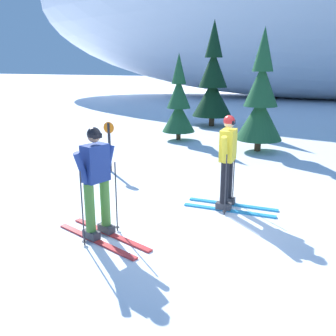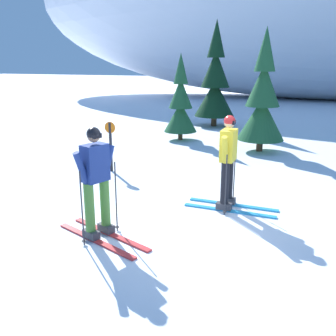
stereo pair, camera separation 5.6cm
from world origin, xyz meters
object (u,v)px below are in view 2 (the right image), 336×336
(skier_yellow_jacket, at_px, (228,161))
(pine_tree_far_left, at_px, (181,104))
(pine_tree_center, at_px, (262,101))
(skier_navy_jacket, at_px, (96,182))
(trail_marker_post, at_px, (111,143))
(pine_tree_center_left, at_px, (215,83))

(skier_yellow_jacket, distance_m, pine_tree_far_left, 6.44)
(pine_tree_far_left, height_order, pine_tree_center, pine_tree_center)
(skier_navy_jacket, relative_size, skier_yellow_jacket, 1.01)
(pine_tree_center, relative_size, trail_marker_post, 2.92)
(skier_yellow_jacket, bearing_deg, pine_tree_center, 90.12)
(pine_tree_center_left, bearing_deg, trail_marker_post, -95.98)
(skier_yellow_jacket, relative_size, pine_tree_center_left, 0.41)
(pine_tree_far_left, relative_size, trail_marker_post, 2.36)
(pine_tree_center_left, xyz_separation_m, trail_marker_post, (-0.79, -7.58, -1.08))
(skier_yellow_jacket, bearing_deg, pine_tree_center_left, 105.00)
(pine_tree_far_left, xyz_separation_m, trail_marker_post, (-0.38, -4.33, -0.51))
(pine_tree_far_left, xyz_separation_m, pine_tree_center, (2.82, -0.81, 0.29))
(skier_yellow_jacket, xyz_separation_m, trail_marker_post, (-3.21, 1.45, -0.20))
(pine_tree_far_left, bearing_deg, skier_yellow_jacket, -63.85)
(pine_tree_center_left, xyz_separation_m, pine_tree_center, (2.41, -4.06, -0.27))
(pine_tree_center_left, bearing_deg, skier_navy_jacket, -85.89)
(pine_tree_far_left, distance_m, pine_tree_center, 2.95)
(pine_tree_far_left, distance_m, trail_marker_post, 4.37)
(skier_yellow_jacket, height_order, pine_tree_center, pine_tree_center)
(skier_yellow_jacket, distance_m, trail_marker_post, 3.53)
(skier_yellow_jacket, relative_size, pine_tree_far_left, 0.59)
(skier_navy_jacket, relative_size, trail_marker_post, 1.42)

